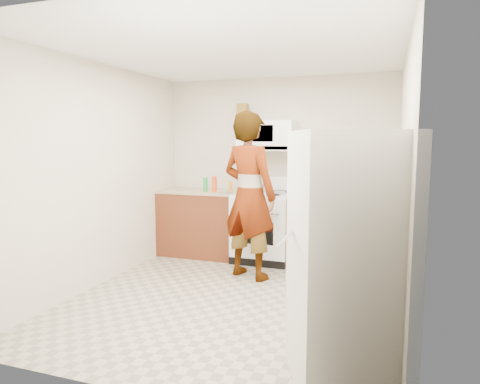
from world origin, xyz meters
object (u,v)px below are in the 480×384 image
at_px(fridge, 348,259).
at_px(kettle, 333,187).
at_px(gas_range, 264,225).
at_px(microwave, 267,136).
at_px(person, 249,196).
at_px(saucepan, 256,185).

bearing_deg(fridge, kettle, 75.84).
relative_size(gas_range, microwave, 1.49).
bearing_deg(fridge, person, 101.21).
xyz_separation_m(microwave, person, (0.03, -0.88, -0.71)).
relative_size(person, kettle, 12.02).
relative_size(gas_range, kettle, 6.88).
height_order(person, kettle, person).
height_order(fridge, kettle, fridge).
bearing_deg(fridge, saucepan, 94.79).
xyz_separation_m(fridge, kettle, (-0.45, 2.89, 0.17)).
relative_size(gas_range, person, 0.57).
bearing_deg(microwave, gas_range, -90.00).
bearing_deg(kettle, microwave, -174.69).
bearing_deg(gas_range, kettle, 13.49).
bearing_deg(kettle, person, -131.92).
distance_m(fridge, kettle, 2.93).
distance_m(gas_range, person, 0.90).
relative_size(microwave, person, 0.38).
bearing_deg(kettle, saucepan, -177.88).
bearing_deg(saucepan, kettle, 2.34).
distance_m(microwave, kettle, 1.13).
xyz_separation_m(person, fridge, (1.31, -1.92, -0.14)).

